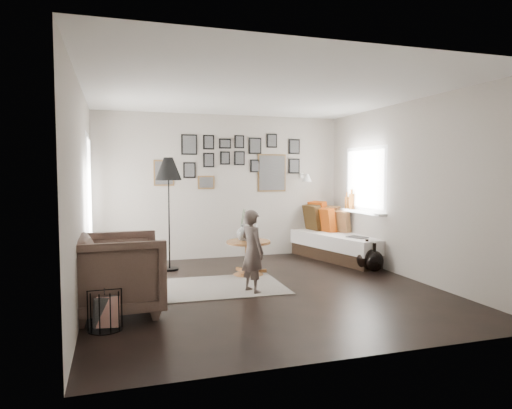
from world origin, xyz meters
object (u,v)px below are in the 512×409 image
object	(u,v)px
daybed	(339,241)
child	(252,251)
armchair	(118,274)
floor_lamp	(168,173)
magazine_basket	(105,310)
demijohn_large	(367,258)
demijohn_small	(374,261)
pedestal_table	(248,259)
vase	(243,231)

from	to	relation	value
daybed	child	xyz separation A→B (m)	(-2.19, -1.79, 0.22)
armchair	floor_lamp	size ratio (longest dim) A/B	0.54
magazine_basket	demijohn_large	xyz separation A→B (m)	(3.93, 1.67, -0.01)
floor_lamp	demijohn_small	xyz separation A→B (m)	(3.06, -1.08, -1.38)
pedestal_table	armchair	xyz separation A→B (m)	(-1.90, -1.38, 0.20)
pedestal_table	demijohn_small	distance (m)	1.99
floor_lamp	demijohn_small	distance (m)	3.53
vase	demijohn_small	xyz separation A→B (m)	(2.04, -0.37, -0.50)
demijohn_large	daybed	bearing A→B (deg)	86.48
magazine_basket	demijohn_small	bearing A→B (deg)	21.13
pedestal_table	demijohn_large	xyz separation A→B (m)	(1.90, -0.23, -0.05)
pedestal_table	child	world-z (taller)	child
armchair	demijohn_small	size ratio (longest dim) A/B	2.16
pedestal_table	vase	xyz separation A→B (m)	(-0.08, 0.02, 0.43)
pedestal_table	demijohn_large	world-z (taller)	pedestal_table
child	demijohn_large	bearing A→B (deg)	-92.71
armchair	demijohn_small	distance (m)	4.01
vase	child	xyz separation A→B (m)	(-0.15, -0.98, -0.14)
armchair	vase	bearing A→B (deg)	-55.12
magazine_basket	armchair	bearing A→B (deg)	75.55
vase	magazine_basket	xyz separation A→B (m)	(-1.96, -1.92, -0.48)
vase	armchair	size ratio (longest dim) A/B	0.49
pedestal_table	armchair	distance (m)	2.36
demijohn_large	child	size ratio (longest dim) A/B	0.46
magazine_basket	demijohn_small	world-z (taller)	demijohn_small
demijohn_large	child	distance (m)	2.28
daybed	demijohn_small	distance (m)	1.19
pedestal_table	armchair	size ratio (longest dim) A/B	0.69
vase	floor_lamp	xyz separation A→B (m)	(-1.02, 0.71, 0.87)
floor_lamp	magazine_basket	distance (m)	3.10
armchair	magazine_basket	size ratio (longest dim) A/B	2.44
demijohn_large	armchair	bearing A→B (deg)	-163.18
floor_lamp	pedestal_table	bearing A→B (deg)	-33.51
demijohn_small	child	size ratio (longest dim) A/B	0.42
pedestal_table	vase	size ratio (longest dim) A/B	1.40
pedestal_table	magazine_basket	xyz separation A→B (m)	(-2.04, -1.90, -0.05)
vase	floor_lamp	bearing A→B (deg)	145.22
floor_lamp	magazine_basket	bearing A→B (deg)	-109.64
demijohn_large	magazine_basket	bearing A→B (deg)	-157.06
demijohn_small	child	bearing A→B (deg)	-164.42
vase	demijohn_large	bearing A→B (deg)	-7.22
vase	child	world-z (taller)	child
vase	demijohn_small	distance (m)	2.13
vase	armchair	world-z (taller)	vase
daybed	magazine_basket	bearing A→B (deg)	-159.61
floor_lamp	demijohn_large	distance (m)	3.43
magazine_basket	daybed	bearing A→B (deg)	34.29
armchair	demijohn_large	bearing A→B (deg)	-75.80
daybed	magazine_basket	xyz separation A→B (m)	(-4.00, -2.73, -0.12)
vase	daybed	world-z (taller)	daybed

